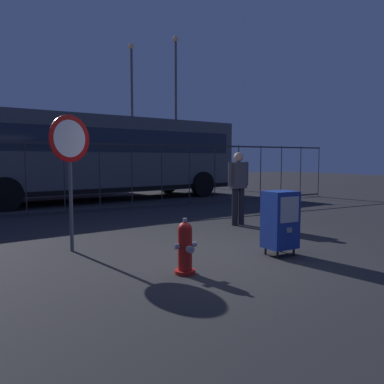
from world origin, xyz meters
name	(u,v)px	position (x,y,z in m)	size (l,w,h in m)	color
ground_plane	(213,254)	(0.00, 0.00, 0.00)	(60.00, 60.00, 0.00)	#262628
fire_hydrant	(185,248)	(-0.91, -0.72, 0.35)	(0.33, 0.32, 0.75)	red
newspaper_box_primary	(280,220)	(0.88, -0.58, 0.57)	(0.48, 0.42, 1.02)	black
stop_sign	(70,154)	(-1.91, 1.33, 1.60)	(0.71, 0.31, 2.23)	#4C4F54
pedestrian	(238,184)	(2.02, 2.07, 0.95)	(0.55, 0.22, 1.67)	black
fence_barrier	(100,176)	(0.00, 6.06, 1.02)	(18.03, 0.04, 2.00)	#2D2D33
bus_near	(104,154)	(1.07, 9.06, 1.71)	(10.73, 3.83, 3.00)	#4C5156
street_light_near_right	(132,105)	(4.84, 15.77, 4.49)	(0.32, 0.32, 7.84)	#4C4F54
street_light_far_right	(176,101)	(7.14, 14.91, 4.75)	(0.32, 0.32, 8.35)	#4C4F54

